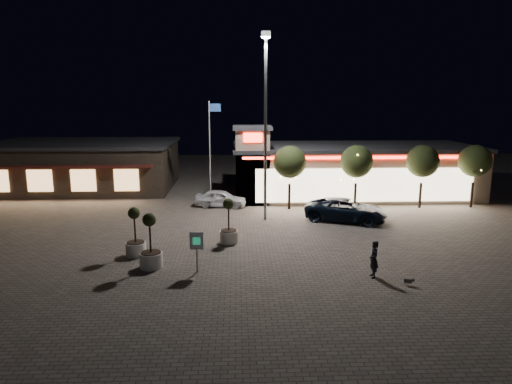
{
  "coord_description": "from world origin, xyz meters",
  "views": [
    {
      "loc": [
        0.11,
        -22.33,
        8.19
      ],
      "look_at": [
        1.29,
        6.0,
        2.35
      ],
      "focal_mm": 32.0,
      "sensor_mm": 36.0,
      "label": 1
    }
  ],
  "objects_px": {
    "planter_left": "(136,241)",
    "valet_sign": "(197,244)",
    "pickup_truck": "(346,210)",
    "white_sedan": "(221,198)",
    "pedestrian": "(374,259)",
    "planter_mid": "(151,251)"
  },
  "relations": [
    {
      "from": "pedestrian",
      "to": "valet_sign",
      "type": "height_order",
      "value": "valet_sign"
    },
    {
      "from": "pickup_truck",
      "to": "planter_mid",
      "type": "distance_m",
      "value": 14.28
    },
    {
      "from": "pickup_truck",
      "to": "valet_sign",
      "type": "relative_size",
      "value": 2.75
    },
    {
      "from": "planter_mid",
      "to": "planter_left",
      "type": "bearing_deg",
      "value": 122.34
    },
    {
      "from": "pedestrian",
      "to": "planter_mid",
      "type": "height_order",
      "value": "planter_mid"
    },
    {
      "from": "valet_sign",
      "to": "planter_left",
      "type": "bearing_deg",
      "value": 144.18
    },
    {
      "from": "planter_mid",
      "to": "valet_sign",
      "type": "bearing_deg",
      "value": -16.89
    },
    {
      "from": "white_sedan",
      "to": "planter_mid",
      "type": "height_order",
      "value": "planter_mid"
    },
    {
      "from": "planter_mid",
      "to": "pedestrian",
      "type": "bearing_deg",
      "value": -8.99
    },
    {
      "from": "pedestrian",
      "to": "planter_mid",
      "type": "relative_size",
      "value": 0.63
    },
    {
      "from": "valet_sign",
      "to": "white_sedan",
      "type": "bearing_deg",
      "value": 87.1
    },
    {
      "from": "pickup_truck",
      "to": "planter_mid",
      "type": "height_order",
      "value": "planter_mid"
    },
    {
      "from": "pickup_truck",
      "to": "pedestrian",
      "type": "xyz_separation_m",
      "value": [
        -1.06,
        -9.96,
        0.11
      ]
    },
    {
      "from": "planter_left",
      "to": "white_sedan",
      "type": "bearing_deg",
      "value": 69.4
    },
    {
      "from": "pedestrian",
      "to": "valet_sign",
      "type": "xyz_separation_m",
      "value": [
        -8.26,
        0.97,
        0.53
      ]
    },
    {
      "from": "pickup_truck",
      "to": "planter_mid",
      "type": "bearing_deg",
      "value": 147.73
    },
    {
      "from": "white_sedan",
      "to": "planter_mid",
      "type": "xyz_separation_m",
      "value": [
        -3.0,
        -12.75,
        0.19
      ]
    },
    {
      "from": "pickup_truck",
      "to": "pedestrian",
      "type": "distance_m",
      "value": 10.02
    },
    {
      "from": "planter_left",
      "to": "valet_sign",
      "type": "bearing_deg",
      "value": -35.82
    },
    {
      "from": "pedestrian",
      "to": "planter_mid",
      "type": "distance_m",
      "value": 10.7
    },
    {
      "from": "pedestrian",
      "to": "white_sedan",
      "type": "bearing_deg",
      "value": -151.28
    },
    {
      "from": "pickup_truck",
      "to": "valet_sign",
      "type": "height_order",
      "value": "valet_sign"
    }
  ]
}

